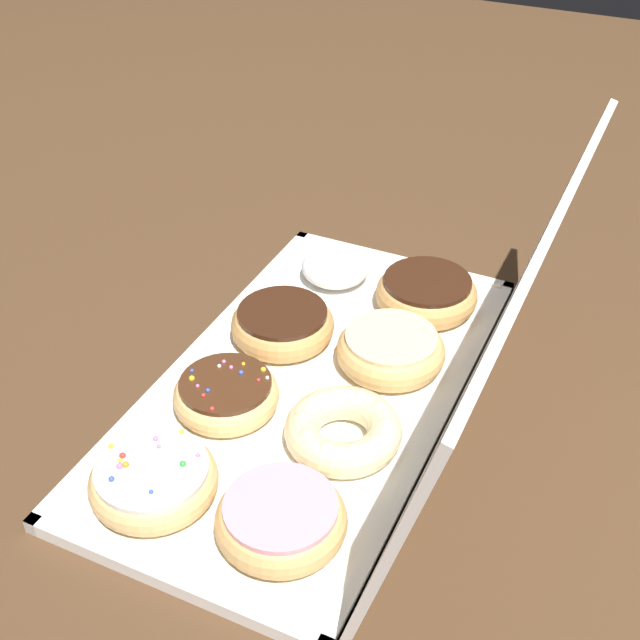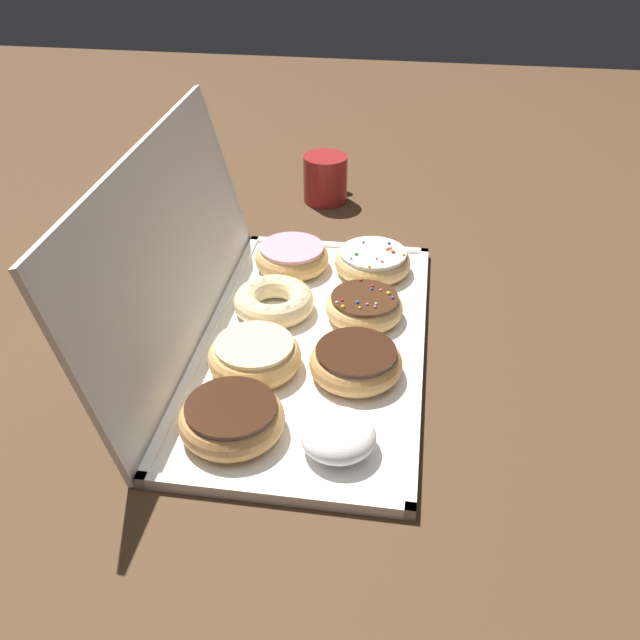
{
  "view_description": "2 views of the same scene",
  "coord_description": "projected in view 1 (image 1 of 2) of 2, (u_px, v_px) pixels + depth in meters",
  "views": [
    {
      "loc": [
        0.61,
        0.3,
        0.59
      ],
      "look_at": [
        -0.06,
        -0.01,
        0.05
      ],
      "focal_mm": 47.06,
      "sensor_mm": 36.0,
      "label": 1
    },
    {
      "loc": [
        -0.76,
        -0.12,
        0.57
      ],
      "look_at": [
        0.01,
        -0.01,
        0.04
      ],
      "focal_mm": 39.72,
      "sensor_mm": 36.0,
      "label": 2
    }
  ],
  "objects": [
    {
      "name": "donut_box",
      "position": [
        310.0,
        389.0,
        0.89
      ],
      "size": [
        0.55,
        0.3,
        0.01
      ],
      "color": "white",
      "rests_on": "ground"
    },
    {
      "name": "pink_frosted_donut_7",
      "position": [
        281.0,
        519.0,
        0.72
      ],
      "size": [
        0.12,
        0.12,
        0.04
      ],
      "color": "tan",
      "rests_on": "donut_box"
    },
    {
      "name": "chocolate_frosted_donut_4",
      "position": [
        427.0,
        293.0,
        0.99
      ],
      "size": [
        0.12,
        0.12,
        0.04
      ],
      "color": "tan",
      "rests_on": "donut_box"
    },
    {
      "name": "ground_plane",
      "position": [
        310.0,
        393.0,
        0.9
      ],
      "size": [
        3.0,
        3.0,
        0.0
      ],
      "primitive_type": "plane",
      "color": "#4C331E"
    },
    {
      "name": "box_lid_open",
      "position": [
        495.0,
        340.0,
        0.75
      ],
      "size": [
        0.55,
        0.07,
        0.26
      ],
      "primitive_type": "cube",
      "rotation": [
        1.32,
        0.0,
        0.0
      ],
      "color": "white",
      "rests_on": "ground"
    },
    {
      "name": "sprinkle_donut_2",
      "position": [
        226.0,
        394.0,
        0.85
      ],
      "size": [
        0.11,
        0.11,
        0.04
      ],
      "color": "#E5B770",
      "rests_on": "donut_box"
    },
    {
      "name": "powdered_filled_donut_0",
      "position": [
        336.0,
        267.0,
        1.04
      ],
      "size": [
        0.08,
        0.08,
        0.04
      ],
      "color": "white",
      "rests_on": "donut_box"
    },
    {
      "name": "glazed_ring_donut_5",
      "position": [
        391.0,
        350.0,
        0.91
      ],
      "size": [
        0.12,
        0.12,
        0.04
      ],
      "color": "tan",
      "rests_on": "donut_box"
    },
    {
      "name": "cruller_donut_6",
      "position": [
        343.0,
        429.0,
        0.81
      ],
      "size": [
        0.12,
        0.12,
        0.04
      ],
      "color": "beige",
      "rests_on": "donut_box"
    },
    {
      "name": "sprinkle_donut_3",
      "position": [
        153.0,
        480.0,
        0.76
      ],
      "size": [
        0.12,
        0.12,
        0.04
      ],
      "color": "#E5B770",
      "rests_on": "donut_box"
    },
    {
      "name": "chocolate_frosted_donut_1",
      "position": [
        283.0,
        324.0,
        0.94
      ],
      "size": [
        0.12,
        0.12,
        0.04
      ],
      "color": "tan",
      "rests_on": "donut_box"
    }
  ]
}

